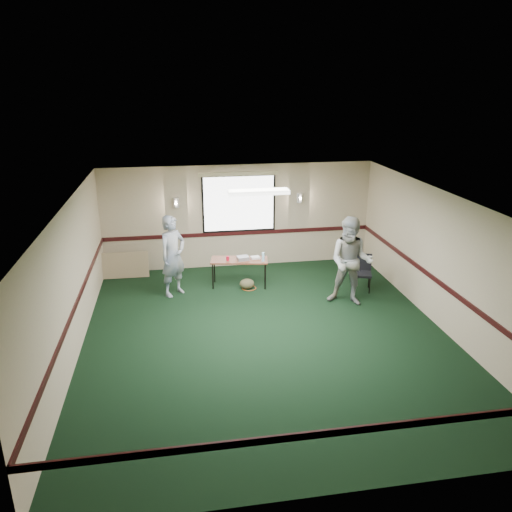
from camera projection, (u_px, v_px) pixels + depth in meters
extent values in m
plane|color=black|center=(267.00, 336.00, 9.71)|extent=(8.00, 8.00, 0.00)
plane|color=#C4B58D|center=(239.00, 216.00, 12.98)|extent=(7.00, 0.00, 7.00)
plane|color=#C4B58D|center=(334.00, 400.00, 5.55)|extent=(7.00, 0.00, 7.00)
plane|color=#C4B58D|center=(71.00, 283.00, 8.72)|extent=(0.00, 8.00, 8.00)
plane|color=#C4B58D|center=(442.00, 261.00, 9.81)|extent=(0.00, 8.00, 8.00)
plane|color=silver|center=(268.00, 200.00, 8.81)|extent=(8.00, 8.00, 0.00)
cube|color=black|center=(239.00, 233.00, 13.12)|extent=(7.00, 0.03, 0.10)
cube|color=black|center=(332.00, 433.00, 5.71)|extent=(7.00, 0.03, 0.10)
cube|color=black|center=(75.00, 307.00, 8.87)|extent=(0.03, 8.00, 0.10)
cube|color=black|center=(439.00, 282.00, 9.96)|extent=(0.03, 8.00, 0.10)
cube|color=black|center=(239.00, 204.00, 12.84)|extent=(1.90, 0.01, 1.50)
cube|color=white|center=(239.00, 204.00, 12.84)|extent=(1.80, 0.02, 1.40)
cube|color=#C9BD8E|center=(239.00, 174.00, 12.58)|extent=(2.05, 0.08, 0.10)
cylinder|color=silver|center=(176.00, 202.00, 12.53)|extent=(0.16, 0.16, 0.25)
cylinder|color=silver|center=(300.00, 198.00, 13.02)|extent=(0.16, 0.16, 0.25)
cube|color=white|center=(259.00, 192.00, 9.76)|extent=(1.20, 0.32, 0.08)
cube|color=#602B1B|center=(239.00, 260.00, 11.87)|extent=(1.42, 0.77, 0.04)
cylinder|color=black|center=(213.00, 276.00, 11.79)|extent=(0.03, 0.03, 0.64)
cylinder|color=black|center=(265.00, 277.00, 11.78)|extent=(0.03, 0.03, 0.64)
cylinder|color=black|center=(214.00, 270.00, 12.20)|extent=(0.03, 0.03, 0.64)
cylinder|color=black|center=(265.00, 270.00, 12.18)|extent=(0.03, 0.03, 0.64)
cube|color=gray|center=(243.00, 258.00, 11.82)|extent=(0.29, 0.25, 0.09)
cube|color=silver|center=(255.00, 258.00, 11.92)|extent=(0.22, 0.19, 0.05)
cylinder|color=red|center=(228.00, 258.00, 11.78)|extent=(0.07, 0.07, 0.11)
cylinder|color=#9BDEFD|center=(263.00, 257.00, 11.71)|extent=(0.06, 0.06, 0.22)
ellipsoid|color=#434126|center=(247.00, 284.00, 11.87)|extent=(0.42, 0.37, 0.25)
torus|color=#C04B18|center=(249.00, 288.00, 11.92)|extent=(0.41, 0.41, 0.02)
cube|color=tan|center=(123.00, 265.00, 12.49)|extent=(1.27, 0.21, 0.65)
cube|color=black|center=(362.00, 274.00, 11.69)|extent=(0.52, 0.52, 0.05)
cube|color=black|center=(363.00, 262.00, 11.80)|extent=(0.41, 0.17, 0.41)
cylinder|color=black|center=(354.00, 285.00, 11.63)|extent=(0.03, 0.03, 0.38)
cylinder|color=black|center=(370.00, 286.00, 11.58)|extent=(0.03, 0.03, 0.38)
cylinder|color=black|center=(354.00, 279.00, 11.95)|extent=(0.03, 0.03, 0.38)
cylinder|color=black|center=(369.00, 280.00, 11.90)|extent=(0.03, 0.03, 0.38)
imported|color=#3E5689|center=(173.00, 256.00, 11.30)|extent=(0.81, 0.79, 1.88)
imported|color=#687EA1|center=(351.00, 262.00, 10.81)|extent=(1.19, 1.10, 1.98)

